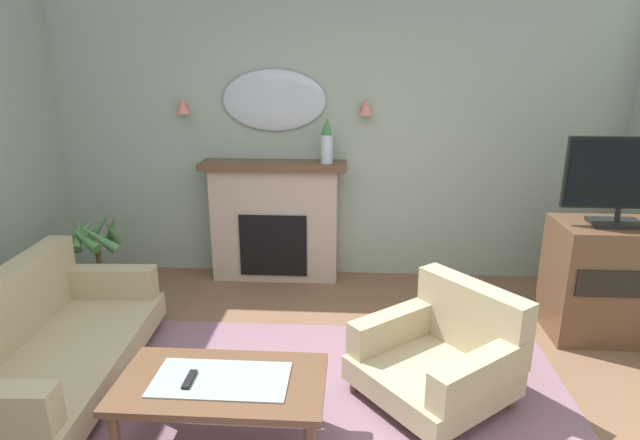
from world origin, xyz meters
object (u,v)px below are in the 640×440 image
tv_remote (190,380)px  tv_flatscreen (624,179)px  wall_sconce_left (183,106)px  wall_sconce_right (366,107)px  coffee_table (222,389)px  tv_cabinet (605,280)px  armchair_in_corner (444,353)px  potted_plant_small_fern (98,253)px  floral_couch (43,342)px  fireplace (275,222)px  wall_mirror (274,101)px  mantel_vase_right (327,142)px

tv_remote → tv_flatscreen: size_ratio=0.19×
wall_sconce_left → wall_sconce_right: same height
coffee_table → tv_cabinet: 3.00m
coffee_table → tv_remote: 0.18m
wall_sconce_left → coffee_table: bearing=-69.8°
armchair_in_corner → potted_plant_small_fern: potted_plant_small_fern is taller
tv_remote → floral_couch: floral_couch is taller
wall_sconce_left → tv_cabinet: (3.54, -1.03, -1.21)m
floral_couch → armchair_in_corner: 2.56m
armchair_in_corner → potted_plant_small_fern: (-2.85, 1.30, 0.11)m
fireplace → potted_plant_small_fern: bearing=-160.9°
floral_couch → tv_flatscreen: tv_flatscreen is taller
wall_mirror → tv_flatscreen: size_ratio=1.14×
fireplace → tv_flatscreen: size_ratio=1.62×
tv_remote → floral_couch: (-1.14, 0.54, -0.13)m
fireplace → mantel_vase_right: bearing=-3.2°
tv_cabinet → potted_plant_small_fern: 4.23m
armchair_in_corner → floral_couch: bearing=-178.5°
wall_mirror → tv_cabinet: size_ratio=1.07×
wall_sconce_right → potted_plant_small_fern: bearing=-165.4°
fireplace → floral_couch: fireplace is taller
wall_mirror → tv_flatscreen: 2.94m
wall_sconce_left → armchair_in_corner: (2.18, -1.92, -1.35)m
tv_remote → armchair_in_corner: (1.42, 0.60, -0.15)m
fireplace → potted_plant_small_fern: 1.62m
mantel_vase_right → tv_remote: mantel_vase_right is taller
fireplace → tv_cabinet: 2.85m
armchair_in_corner → tv_flatscreen: bearing=32.7°
mantel_vase_right → wall_mirror: (-0.50, 0.17, 0.35)m
floral_couch → potted_plant_small_fern: bearing=102.1°
floral_couch → wall_sconce_left: bearing=79.2°
wall_sconce_left → floral_couch: size_ratio=0.08×
floral_couch → tv_flatscreen: bearing=13.5°
wall_sconce_left → armchair_in_corner: bearing=-41.4°
wall_sconce_left → tv_remote: size_ratio=0.88×
wall_sconce_left → coffee_table: 2.95m
mantel_vase_right → wall_mirror: size_ratio=0.44×
coffee_table → potted_plant_small_fern: bearing=130.3°
wall_mirror → tv_cabinet: wall_mirror is taller
wall_sconce_left → potted_plant_small_fern: (-0.67, -0.62, -1.25)m
wall_sconce_right → armchair_in_corner: size_ratio=0.12×
tv_remote → armchair_in_corner: bearing=22.9°
wall_sconce_right → floral_couch: wall_sconce_right is taller
wall_sconce_right → tv_remote: wall_sconce_right is taller
fireplace → armchair_in_corner: 2.28m
tv_remote → armchair_in_corner: size_ratio=0.14×
wall_sconce_right → floral_couch: (-2.08, -1.99, -1.34)m
wall_mirror → potted_plant_small_fern: (-1.52, -0.67, -1.30)m
coffee_table → armchair_in_corner: bearing=24.5°
tv_flatscreen → wall_sconce_left: bearing=163.5°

